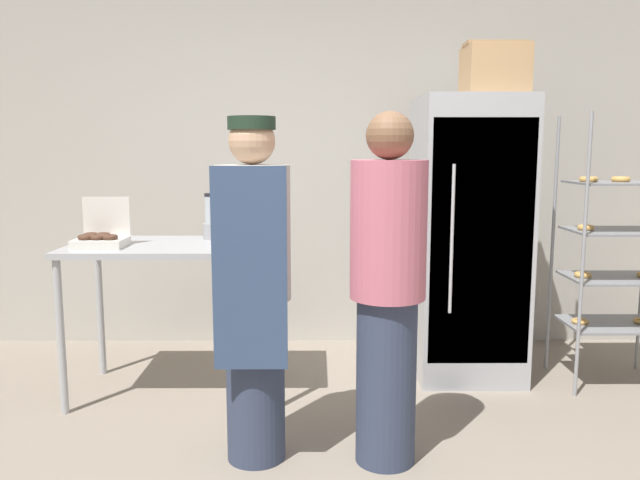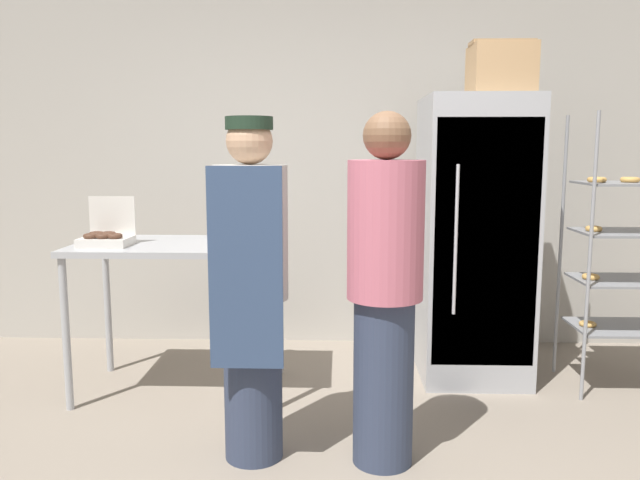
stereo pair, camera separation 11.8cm
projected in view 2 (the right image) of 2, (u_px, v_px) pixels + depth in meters
name	position (u px, v px, depth m)	size (l,w,h in m)	color
back_wall	(345.00, 143.00, 4.70)	(6.40, 0.12, 3.05)	#B7B2A8
refrigerator	(473.00, 239.00, 4.03)	(0.67, 0.77, 1.81)	#ADAFB5
baking_rack	(625.00, 253.00, 3.82)	(0.64, 0.50, 1.69)	#93969B
prep_counter	(179.00, 259.00, 3.75)	(1.23, 0.72, 0.92)	#ADAFB5
donut_box	(106.00, 237.00, 3.63)	(0.28, 0.24, 0.28)	silver
blender_pitcher	(217.00, 219.00, 3.91)	(0.11, 0.11, 0.29)	#99999E
cardboard_storage_box	(501.00, 69.00, 3.78)	(0.37, 0.34, 0.32)	tan
person_baker	(252.00, 286.00, 2.91)	(0.34, 0.36, 1.62)	#333D56
person_customer	(385.00, 289.00, 2.86)	(0.35, 0.35, 1.65)	#333D56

